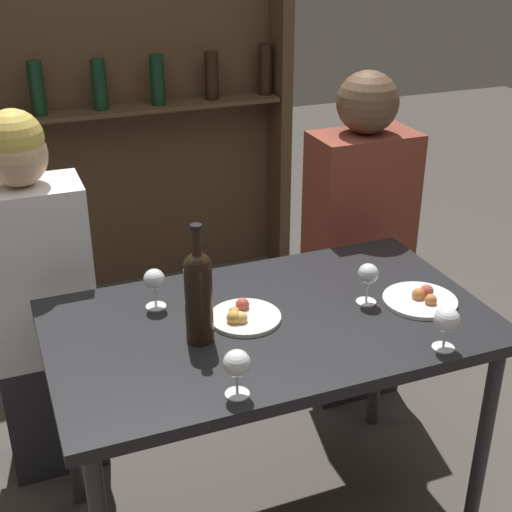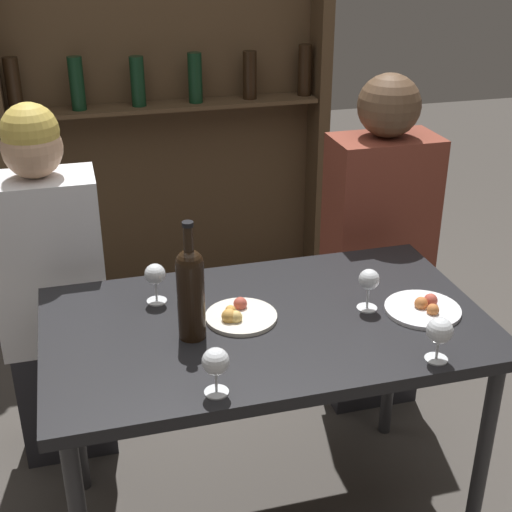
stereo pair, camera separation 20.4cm
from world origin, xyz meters
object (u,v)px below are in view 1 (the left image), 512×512
at_px(wine_glass_1, 154,281).
at_px(seated_person_left, 39,308).
at_px(wine_glass_3, 368,276).
at_px(seated_person_right, 358,250).
at_px(wine_glass_0, 447,321).
at_px(food_plate_0, 421,299).
at_px(wine_glass_2, 237,365).
at_px(wine_bottle, 198,292).
at_px(food_plate_1, 243,316).

relative_size(wine_glass_1, seated_person_left, 0.10).
bearing_deg(wine_glass_3, seated_person_right, 62.69).
bearing_deg(wine_glass_3, seated_person_left, 147.77).
bearing_deg(wine_glass_3, wine_glass_0, -76.92).
bearing_deg(wine_glass_3, food_plate_0, -20.65).
relative_size(food_plate_0, seated_person_right, 0.17).
bearing_deg(seated_person_right, wine_glass_2, -133.43).
bearing_deg(wine_glass_0, seated_person_left, 138.37).
bearing_deg(wine_bottle, wine_glass_1, 107.22).
relative_size(wine_glass_1, wine_glass_2, 0.99).
bearing_deg(food_plate_0, seated_person_left, 149.31).
height_order(wine_glass_0, seated_person_left, seated_person_left).
distance_m(food_plate_0, seated_person_left, 1.22).
bearing_deg(wine_glass_2, wine_glass_0, -1.00).
xyz_separation_m(food_plate_0, seated_person_left, (-1.04, 0.62, -0.14)).
bearing_deg(seated_person_right, wine_bottle, -144.37).
distance_m(wine_bottle, wine_glass_2, 0.27).
bearing_deg(food_plate_0, food_plate_1, 169.48).
bearing_deg(wine_bottle, wine_glass_0, -25.23).
relative_size(wine_glass_0, seated_person_left, 0.09).
bearing_deg(food_plate_0, wine_bottle, 176.44).
distance_m(wine_glass_3, seated_person_left, 1.08).
height_order(food_plate_0, food_plate_1, food_plate_1).
bearing_deg(wine_glass_0, food_plate_1, 143.07).
relative_size(wine_bottle, seated_person_right, 0.26).
bearing_deg(wine_bottle, wine_glass_3, 1.73).
distance_m(food_plate_1, seated_person_left, 0.75).
distance_m(wine_bottle, wine_glass_0, 0.65).
bearing_deg(wine_bottle, seated_person_right, 35.63).
xyz_separation_m(wine_glass_3, food_plate_0, (0.15, -0.06, -0.08)).
bearing_deg(wine_glass_1, wine_glass_3, -19.00).
bearing_deg(seated_person_right, food_plate_1, -141.77).
xyz_separation_m(wine_bottle, wine_glass_3, (0.52, 0.02, -0.06)).
height_order(wine_glass_0, wine_glass_3, wine_glass_3).
relative_size(wine_glass_0, food_plate_1, 0.60).
relative_size(wine_glass_3, food_plate_0, 0.58).
bearing_deg(wine_glass_2, seated_person_left, 114.53).
distance_m(wine_glass_0, food_plate_1, 0.55).
height_order(wine_glass_1, food_plate_1, wine_glass_1).
xyz_separation_m(wine_glass_0, wine_glass_2, (-0.57, 0.01, 0.00)).
bearing_deg(food_plate_1, seated_person_left, 134.86).
bearing_deg(wine_bottle, food_plate_1, 21.23).
bearing_deg(wine_glass_0, wine_glass_3, 103.08).
relative_size(wine_glass_2, wine_glass_3, 0.98).
height_order(food_plate_1, seated_person_right, seated_person_right).
relative_size(wine_glass_2, food_plate_0, 0.56).
bearing_deg(food_plate_0, seated_person_right, 77.37).
height_order(food_plate_1, seated_person_left, seated_person_left).
height_order(wine_glass_2, wine_glass_3, wine_glass_3).
bearing_deg(wine_glass_0, wine_glass_1, 142.94).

